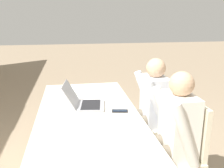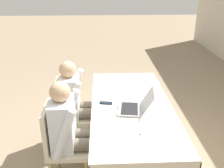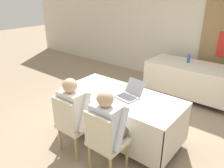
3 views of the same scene
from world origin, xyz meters
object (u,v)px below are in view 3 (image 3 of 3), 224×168
(water_bottle, at_px, (189,58))
(person_checkered_shirt, at_px, (76,110))
(chair_near_right, at_px, (104,140))
(cell_phone, at_px, (107,100))
(chair_near_left, at_px, (71,123))
(laptop, at_px, (129,94))
(person_white_shirt, at_px, (110,126))

(water_bottle, relative_size, person_checkered_shirt, 0.22)
(chair_near_right, bearing_deg, person_checkered_shirt, -9.54)
(chair_near_right, xyz_separation_m, person_checkered_shirt, (-0.61, 0.10, 0.16))
(person_checkered_shirt, bearing_deg, water_bottle, -99.69)
(cell_phone, height_order, chair_near_left, chair_near_left)
(chair_near_left, bearing_deg, chair_near_right, -180.00)
(laptop, bearing_deg, person_white_shirt, -68.23)
(water_bottle, bearing_deg, chair_near_left, -99.36)
(laptop, bearing_deg, chair_near_right, -70.07)
(chair_near_right, bearing_deg, chair_near_left, 0.00)
(cell_phone, relative_size, chair_near_left, 0.17)
(laptop, distance_m, person_white_shirt, 0.70)
(cell_phone, distance_m, person_white_shirt, 0.50)
(laptop, relative_size, chair_near_left, 0.45)
(water_bottle, distance_m, person_white_shirt, 2.90)
(cell_phone, distance_m, water_bottle, 2.54)
(water_bottle, relative_size, chair_near_left, 0.28)
(laptop, height_order, person_white_shirt, person_white_shirt)
(cell_phone, xyz_separation_m, person_checkered_shirt, (-0.27, -0.36, -0.10))
(person_checkered_shirt, xyz_separation_m, person_white_shirt, (0.61, 0.00, 0.00))
(chair_near_right, bearing_deg, water_bottle, -87.69)
(water_bottle, distance_m, person_checkered_shirt, 2.94)
(laptop, distance_m, chair_near_right, 0.84)
(cell_phone, bearing_deg, water_bottle, 94.99)
(cell_phone, relative_size, water_bottle, 0.60)
(chair_near_right, bearing_deg, laptop, -77.75)
(chair_near_left, height_order, chair_near_right, same)
(chair_near_right, distance_m, person_white_shirt, 0.19)
(chair_near_left, distance_m, person_checkered_shirt, 0.19)
(water_bottle, bearing_deg, cell_phone, -94.94)
(water_bottle, relative_size, person_white_shirt, 0.22)
(chair_near_right, height_order, person_white_shirt, person_white_shirt)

